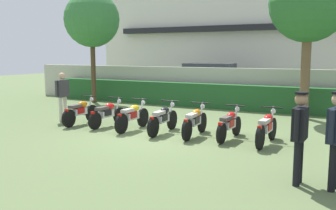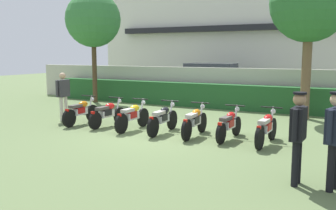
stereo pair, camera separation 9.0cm
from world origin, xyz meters
name	(u,v)px [view 1 (the left image)]	position (x,y,z in m)	size (l,w,h in m)	color
ground	(156,136)	(0.00, 0.00, 0.00)	(60.00, 60.00, 0.00)	#607547
building	(275,33)	(0.00, 16.74, 3.81)	(23.92, 6.50, 7.62)	silver
compound_wall	(229,87)	(0.00, 6.98, 0.89)	(22.72, 0.30, 1.78)	#BCB7A8
hedge_row	(224,96)	(0.00, 6.28, 0.54)	(18.18, 0.70, 1.09)	#235628
parked_car	(212,80)	(-2.12, 10.36, 0.94)	(4.57, 2.22, 1.89)	navy
tree_near_inspector	(92,20)	(-6.50, 5.31, 4.06)	(2.70, 2.70, 5.44)	#4C3823
tree_far_side	(309,4)	(3.50, 5.23, 4.23)	(2.87, 2.87, 5.70)	brown
motorcycle_in_row_0	(80,111)	(-3.20, 0.41, 0.45)	(0.60, 1.84, 0.96)	black
motorcycle_in_row_1	(107,113)	(-2.17, 0.55, 0.44)	(0.60, 1.85, 0.94)	black
motorcycle_in_row_2	(132,116)	(-1.07, 0.41, 0.45)	(0.60, 1.91, 0.97)	black
motorcycle_in_row_3	(163,119)	(0.02, 0.43, 0.45)	(0.60, 1.94, 0.97)	black
motorcycle_in_row_4	(195,121)	(1.07, 0.47, 0.45)	(0.60, 1.90, 0.97)	black
motorcycle_in_row_5	(229,124)	(2.09, 0.57, 0.44)	(0.60, 1.81, 0.94)	black
motorcycle_in_row_6	(267,128)	(3.17, 0.45, 0.46)	(0.60, 1.91, 0.97)	black
inspector_person	(62,92)	(-4.31, 0.75, 1.05)	(0.24, 0.70, 1.75)	beige
officer_0	(300,130)	(4.39, -2.40, 1.04)	(0.25, 0.69, 1.75)	black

